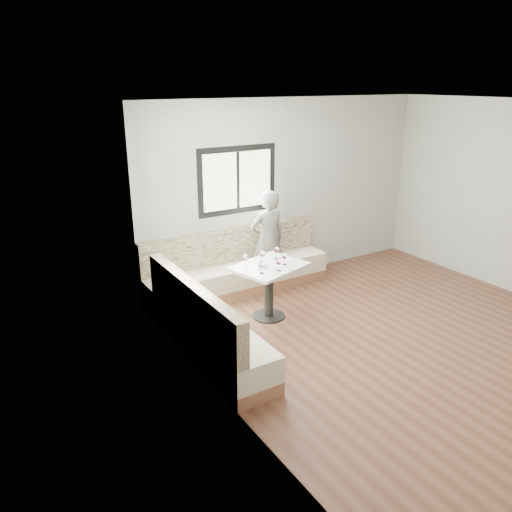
{
  "coord_description": "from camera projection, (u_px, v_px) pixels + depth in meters",
  "views": [
    {
      "loc": [
        -4.45,
        -3.82,
        3.05
      ],
      "look_at": [
        -1.25,
        1.4,
        0.87
      ],
      "focal_mm": 35.0,
      "sensor_mm": 36.0,
      "label": 1
    }
  ],
  "objects": [
    {
      "name": "table",
      "position": [
        269.0,
        278.0,
        6.59
      ],
      "size": [
        1.07,
        0.93,
        0.75
      ],
      "rotation": [
        0.0,
        0.0,
        0.28
      ],
      "color": "black",
      "rests_on": "ground"
    },
    {
      "name": "wine_glass_c",
      "position": [
        285.0,
        256.0,
        6.51
      ],
      "size": [
        0.08,
        0.08,
        0.17
      ],
      "color": "white",
      "rests_on": "table"
    },
    {
      "name": "wine_glass_d",
      "position": [
        263.0,
        254.0,
        6.57
      ],
      "size": [
        0.08,
        0.08,
        0.17
      ],
      "color": "white",
      "rests_on": "table"
    },
    {
      "name": "wine_glass_e",
      "position": [
        277.0,
        250.0,
        6.73
      ],
      "size": [
        0.08,
        0.08,
        0.17
      ],
      "color": "white",
      "rests_on": "table"
    },
    {
      "name": "wine_glass_a",
      "position": [
        262.0,
        264.0,
        6.21
      ],
      "size": [
        0.08,
        0.08,
        0.17
      ],
      "color": "white",
      "rests_on": "table"
    },
    {
      "name": "banquette",
      "position": [
        226.0,
        293.0,
        6.69
      ],
      "size": [
        2.9,
        2.8,
        0.95
      ],
      "color": "#936247",
      "rests_on": "ground"
    },
    {
      "name": "room",
      "position": [
        400.0,
        227.0,
        5.83
      ],
      "size": [
        5.01,
        5.01,
        2.81
      ],
      "color": "brown",
      "rests_on": "ground"
    },
    {
      "name": "person",
      "position": [
        268.0,
        241.0,
        7.42
      ],
      "size": [
        0.58,
        0.4,
        1.54
      ],
      "primitive_type": "imported",
      "rotation": [
        0.0,
        0.0,
        3.08
      ],
      "color": "#5E5C57",
      "rests_on": "ground"
    },
    {
      "name": "wine_glass_b",
      "position": [
        279.0,
        262.0,
        6.3
      ],
      "size": [
        0.08,
        0.08,
        0.17
      ],
      "color": "white",
      "rests_on": "table"
    },
    {
      "name": "olive_ramekin",
      "position": [
        262.0,
        265.0,
        6.47
      ],
      "size": [
        0.11,
        0.11,
        0.04
      ],
      "color": "white",
      "rests_on": "table"
    },
    {
      "name": "wine_glass_f",
      "position": [
        246.0,
        257.0,
        6.46
      ],
      "size": [
        0.08,
        0.08,
        0.17
      ],
      "color": "white",
      "rests_on": "table"
    }
  ]
}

